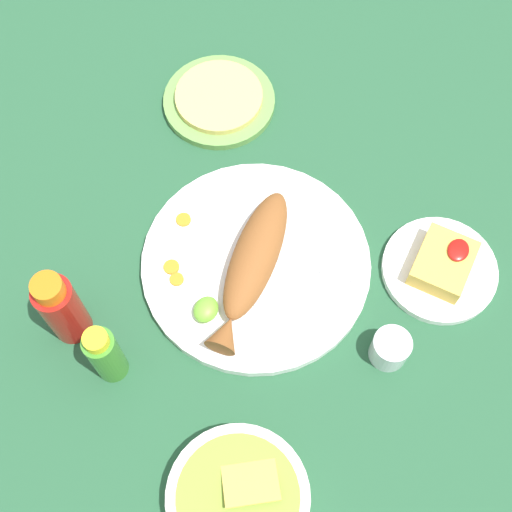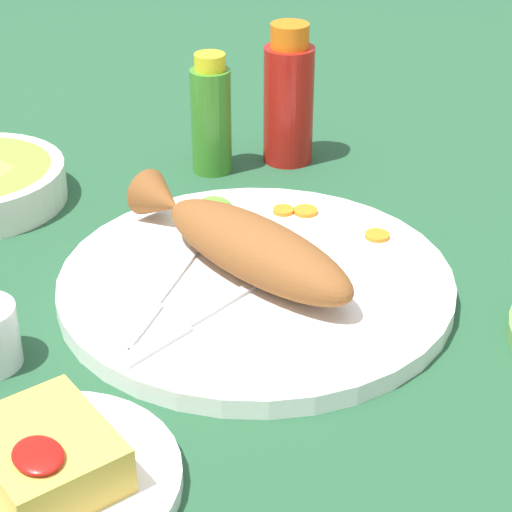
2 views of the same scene
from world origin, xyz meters
TOP-DOWN VIEW (x-y plane):
  - ground_plane at (0.00, 0.00)m, footprint 4.00×4.00m
  - main_plate at (0.00, 0.00)m, footprint 0.36×0.36m
  - fried_fish at (-0.02, -0.00)m, footprint 0.28×0.09m
  - fork_near at (0.03, -0.09)m, footprint 0.05×0.18m
  - fork_far at (-0.02, -0.09)m, footprint 0.12×0.16m
  - carrot_slice_near at (0.01, 0.14)m, footprint 0.02×0.02m
  - carrot_slice_mid at (-0.08, 0.10)m, footprint 0.02×0.02m
  - carrot_slice_far at (-0.07, 0.11)m, footprint 0.02×0.02m
  - lime_wedge_main at (-0.11, 0.03)m, footprint 0.04×0.04m
  - hot_sauce_bottle_red at (-0.21, 0.21)m, footprint 0.06×0.06m
  - hot_sauce_bottle_green at (-0.24, 0.12)m, footprint 0.05×0.05m
  - side_plate_fries at (0.12, -0.26)m, footprint 0.18×0.18m
  - fries_pile at (0.12, -0.26)m, footprint 0.10×0.08m

SIDE VIEW (x-z plane):
  - ground_plane at x=0.00m, z-range 0.00..0.00m
  - side_plate_fries at x=0.12m, z-range 0.00..0.01m
  - main_plate at x=0.00m, z-range 0.00..0.02m
  - fork_near at x=0.03m, z-range 0.02..0.02m
  - fork_far at x=-0.02m, z-range 0.02..0.02m
  - carrot_slice_near at x=0.01m, z-range 0.02..0.02m
  - carrot_slice_mid at x=-0.08m, z-range 0.02..0.02m
  - carrot_slice_far at x=-0.07m, z-range 0.02..0.02m
  - lime_wedge_main at x=-0.11m, z-range 0.02..0.04m
  - fries_pile at x=0.12m, z-range 0.01..0.05m
  - fried_fish at x=-0.02m, z-range 0.02..0.07m
  - hot_sauce_bottle_green at x=-0.24m, z-range 0.00..0.14m
  - hot_sauce_bottle_red at x=-0.21m, z-range -0.01..0.16m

